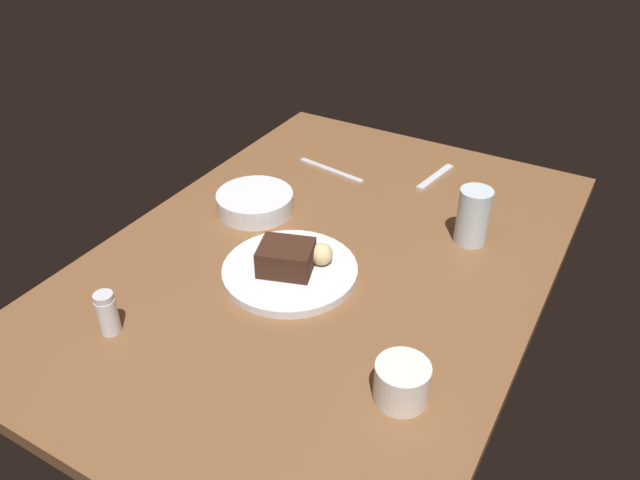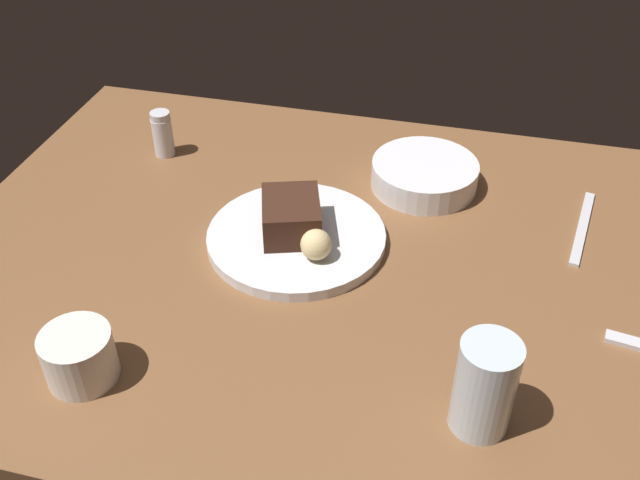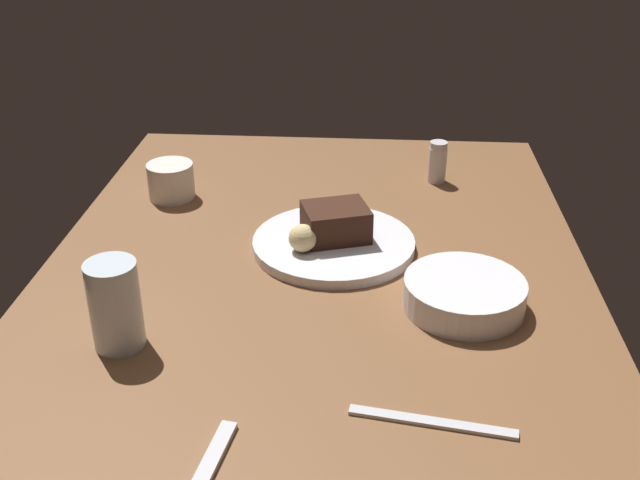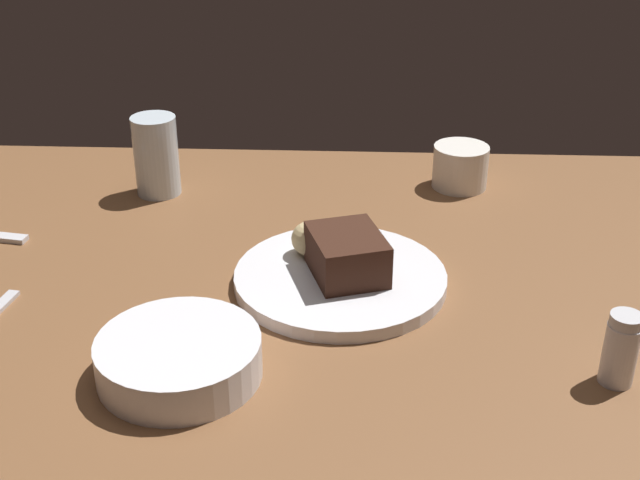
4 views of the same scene
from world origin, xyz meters
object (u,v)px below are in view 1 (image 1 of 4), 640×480
at_px(coffee_cup, 402,382).
at_px(dessert_spoon, 435,177).
at_px(salt_shaker, 107,313).
at_px(dessert_plate, 290,271).
at_px(bread_roll, 321,254).
at_px(chocolate_cake_slice, 286,258).
at_px(butter_knife, 331,170).
at_px(side_bowl, 255,202).
at_px(water_glass, 473,216).

height_order(coffee_cup, dessert_spoon, coffee_cup).
height_order(salt_shaker, coffee_cup, salt_shaker).
bearing_deg(dessert_plate, bread_roll, -48.01).
distance_m(chocolate_cake_slice, butter_knife, 0.44).
bearing_deg(chocolate_cake_slice, side_bowl, 48.28).
height_order(dessert_plate, dessert_spoon, dessert_plate).
distance_m(bread_roll, salt_shaker, 0.40).
relative_size(water_glass, side_bowl, 0.71).
distance_m(salt_shaker, dessert_spoon, 0.84).
bearing_deg(dessert_plate, dessert_spoon, -11.77).
bearing_deg(side_bowl, dessert_plate, -129.99).
relative_size(salt_shaker, coffee_cup, 0.95).
distance_m(chocolate_cake_slice, water_glass, 0.39).
xyz_separation_m(dessert_plate, water_glass, (0.28, -0.26, 0.05)).
bearing_deg(coffee_cup, salt_shaker, 102.62).
bearing_deg(bread_roll, chocolate_cake_slice, 135.30).
bearing_deg(chocolate_cake_slice, butter_knife, 17.57).
bearing_deg(water_glass, chocolate_cake_slice, 137.48).
bearing_deg(dessert_spoon, coffee_cup, -154.27).
xyz_separation_m(side_bowl, coffee_cup, (-0.34, -0.50, 0.01)).
distance_m(bread_roll, dessert_spoon, 0.46).
relative_size(water_glass, butter_knife, 0.63).
bearing_deg(side_bowl, butter_knife, -13.13).
xyz_separation_m(water_glass, coffee_cup, (-0.46, -0.04, -0.03)).
height_order(salt_shaker, side_bowl, salt_shaker).
relative_size(chocolate_cake_slice, salt_shaker, 1.25).
bearing_deg(salt_shaker, bread_roll, -34.88).
bearing_deg(dessert_spoon, butter_knife, 120.55).
height_order(chocolate_cake_slice, coffee_cup, chocolate_cake_slice).
bearing_deg(side_bowl, chocolate_cake_slice, -131.72).
bearing_deg(chocolate_cake_slice, dessert_plate, -18.72).
distance_m(chocolate_cake_slice, bread_roll, 0.07).
distance_m(bread_roll, water_glass, 0.32).
xyz_separation_m(dessert_plate, butter_knife, (0.41, 0.13, -0.01)).
xyz_separation_m(salt_shaker, butter_knife, (0.69, -0.05, -0.04)).
height_order(bread_roll, dessert_spoon, bread_roll).
distance_m(dessert_plate, bread_roll, 0.07).
distance_m(side_bowl, coffee_cup, 0.60).
bearing_deg(chocolate_cake_slice, coffee_cup, -118.51).
height_order(coffee_cup, butter_knife, coffee_cup).
distance_m(dessert_plate, coffee_cup, 0.35).
distance_m(water_glass, dessert_spoon, 0.28).
bearing_deg(water_glass, coffee_cup, -174.45).
bearing_deg(bread_roll, side_bowl, 63.35).
bearing_deg(side_bowl, water_glass, -75.08).
distance_m(dessert_plate, salt_shaker, 0.34).
bearing_deg(water_glass, bread_roll, 137.95).
relative_size(dessert_plate, side_bowl, 1.53).
distance_m(salt_shaker, water_glass, 0.72).
xyz_separation_m(bread_roll, side_bowl, (0.12, 0.24, -0.02)).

